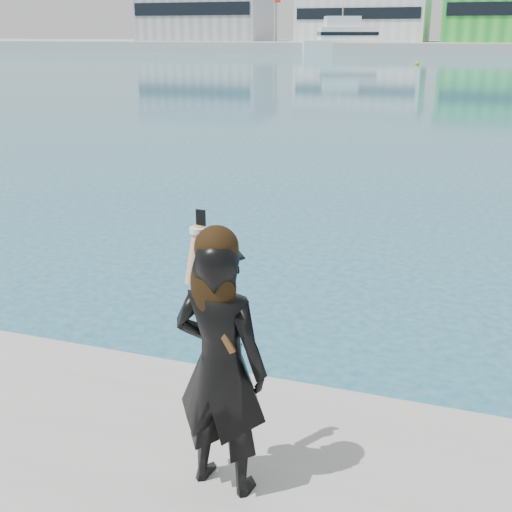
{
  "coord_description": "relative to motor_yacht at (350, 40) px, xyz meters",
  "views": [
    {
      "loc": [
        0.93,
        -3.81,
        3.71
      ],
      "look_at": [
        -0.45,
        0.25,
        2.21
      ],
      "focal_mm": 45.0,
      "sensor_mm": 36.0,
      "label": 1
    }
  ],
  "objects": [
    {
      "name": "warehouse_white",
      "position": [
        -0.22,
        14.36,
        4.42
      ],
      "size": [
        24.48,
        15.35,
        9.5
      ],
      "color": "silver",
      "rests_on": "far_quay"
    },
    {
      "name": "buoy_far",
      "position": [
        15.11,
        -35.42,
        -2.34
      ],
      "size": [
        0.5,
        0.5,
        0.5
      ],
      "primitive_type": "sphere",
      "color": "#D6B70B",
      "rests_on": "ground"
    },
    {
      "name": "flagpole_left",
      "position": [
        -16.12,
        7.38,
        4.2
      ],
      "size": [
        1.28,
        0.16,
        8.0
      ],
      "color": "silver",
      "rests_on": "far_quay"
    },
    {
      "name": "far_quay",
      "position": [
        21.78,
        16.38,
        -1.34
      ],
      "size": [
        320.0,
        40.0,
        2.0
      ],
      "primitive_type": "cube",
      "color": "#9E9E99",
      "rests_on": "ground"
    },
    {
      "name": "motor_yacht",
      "position": [
        0.0,
        0.0,
        0.0
      ],
      "size": [
        18.37,
        11.43,
        8.32
      ],
      "rotation": [
        0.0,
        0.0,
        0.39
      ],
      "color": "white",
      "rests_on": "ground"
    },
    {
      "name": "woman",
      "position": [
        21.33,
        -114.08,
        -0.6
      ],
      "size": [
        0.68,
        0.49,
        1.86
      ],
      "rotation": [
        0.0,
        0.0,
        3.03
      ],
      "color": "black",
      "rests_on": "near_quay"
    },
    {
      "name": "warehouse_grey_left",
      "position": [
        -33.22,
        14.36,
        5.42
      ],
      "size": [
        26.52,
        16.36,
        11.5
      ],
      "color": "gray",
      "rests_on": "far_quay"
    }
  ]
}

